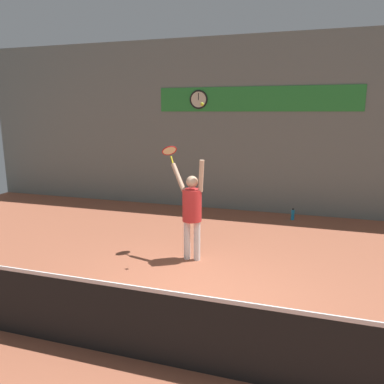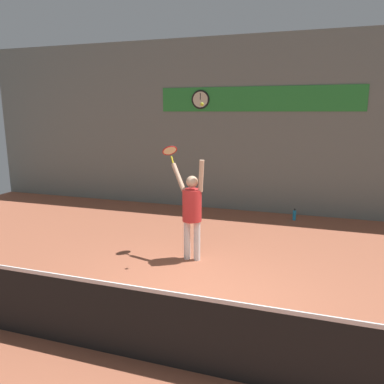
{
  "view_description": "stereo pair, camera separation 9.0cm",
  "coord_description": "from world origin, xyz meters",
  "px_view_note": "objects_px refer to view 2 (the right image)",
  "views": [
    {
      "loc": [
        1.5,
        -4.83,
        2.91
      ],
      "look_at": [
        -0.6,
        1.93,
        1.39
      ],
      "focal_mm": 35.0,
      "sensor_mm": 36.0,
      "label": 1
    },
    {
      "loc": [
        1.58,
        -4.81,
        2.91
      ],
      "look_at": [
        -0.6,
        1.93,
        1.39
      ],
      "focal_mm": 35.0,
      "sensor_mm": 36.0,
      "label": 2
    }
  ],
  "objects_px": {
    "tennis_racket": "(170,151)",
    "water_bottle": "(294,215)",
    "tennis_ball": "(202,104)",
    "scoreboard_clock": "(200,99)",
    "tennis_player": "(192,208)"
  },
  "relations": [
    {
      "from": "tennis_racket",
      "to": "scoreboard_clock",
      "type": "bearing_deg",
      "value": 97.07
    },
    {
      "from": "scoreboard_clock",
      "to": "tennis_player",
      "type": "height_order",
      "value": "scoreboard_clock"
    },
    {
      "from": "tennis_ball",
      "to": "tennis_racket",
      "type": "bearing_deg",
      "value": 149.68
    },
    {
      "from": "tennis_ball",
      "to": "scoreboard_clock",
      "type": "bearing_deg",
      "value": 107.07
    },
    {
      "from": "tennis_racket",
      "to": "water_bottle",
      "type": "relative_size",
      "value": 1.24
    },
    {
      "from": "scoreboard_clock",
      "to": "tennis_ball",
      "type": "relative_size",
      "value": 8.15
    },
    {
      "from": "tennis_racket",
      "to": "tennis_ball",
      "type": "bearing_deg",
      "value": -30.32
    },
    {
      "from": "tennis_racket",
      "to": "water_bottle",
      "type": "bearing_deg",
      "value": 52.05
    },
    {
      "from": "scoreboard_clock",
      "to": "water_bottle",
      "type": "relative_size",
      "value": 1.71
    },
    {
      "from": "tennis_ball",
      "to": "water_bottle",
      "type": "bearing_deg",
      "value": 65.96
    },
    {
      "from": "tennis_player",
      "to": "tennis_racket",
      "type": "distance_m",
      "value": 1.28
    },
    {
      "from": "water_bottle",
      "to": "scoreboard_clock",
      "type": "bearing_deg",
      "value": 168.67
    },
    {
      "from": "tennis_racket",
      "to": "tennis_ball",
      "type": "height_order",
      "value": "tennis_ball"
    },
    {
      "from": "tennis_player",
      "to": "tennis_racket",
      "type": "xyz_separation_m",
      "value": [
        -0.6,
        0.4,
        1.05
      ]
    },
    {
      "from": "water_bottle",
      "to": "tennis_ball",
      "type": "bearing_deg",
      "value": -114.04
    }
  ]
}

